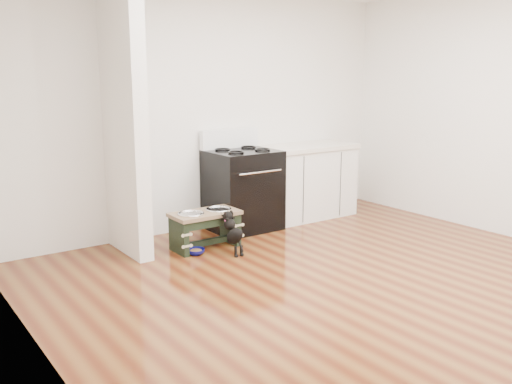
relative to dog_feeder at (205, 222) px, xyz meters
name	(u,v)px	position (x,y,z in m)	size (l,w,h in m)	color
ground	(361,290)	(0.48, -1.76, -0.28)	(5.00, 5.00, 0.00)	#4A1D0D
room_shell	(369,96)	(0.48, -1.76, 1.34)	(5.00, 5.00, 5.00)	silver
partition_wall	(124,119)	(-0.69, 0.34, 1.07)	(0.15, 0.80, 2.70)	silver
oven_range	(243,189)	(0.73, 0.40, 0.20)	(0.76, 0.69, 1.14)	black
cabinet_run	(306,181)	(1.71, 0.41, 0.18)	(1.24, 0.64, 0.91)	silver
dog_feeder	(205,222)	(0.00, 0.00, 0.00)	(0.70, 0.38, 0.40)	black
puppy	(233,231)	(0.13, -0.32, -0.04)	(0.12, 0.36, 0.43)	black
floor_bowl	(196,252)	(-0.19, -0.13, -0.25)	(0.23, 0.23, 0.06)	#0C0D56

